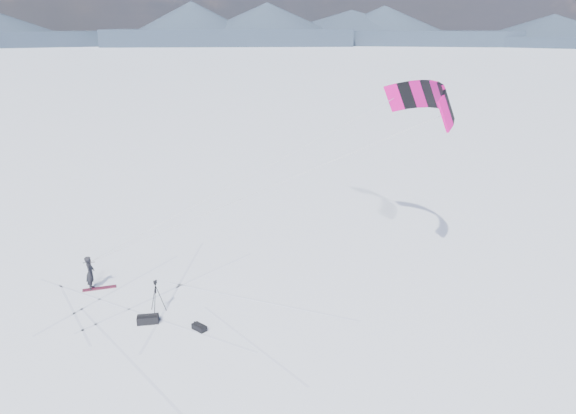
# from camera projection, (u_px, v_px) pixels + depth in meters

# --- Properties ---
(ground) EXTENTS (1800.00, 1800.00, 0.00)m
(ground) POSITION_uv_depth(u_px,v_px,m) (128.00, 312.00, 24.50)
(ground) COLOR white
(horizon_hills) EXTENTS (704.00, 704.42, 10.97)m
(horizon_hills) POSITION_uv_depth(u_px,v_px,m) (117.00, 205.00, 22.97)
(horizon_hills) COLOR #1A2333
(horizon_hills) RESTS_ON ground
(snow_tracks) EXTENTS (17.62, 14.39, 0.01)m
(snow_tracks) POSITION_uv_depth(u_px,v_px,m) (113.00, 319.00, 23.91)
(snow_tracks) COLOR silver
(snow_tracks) RESTS_ON ground
(snowkiter) EXTENTS (0.54, 0.69, 1.67)m
(snowkiter) POSITION_uv_depth(u_px,v_px,m) (92.00, 289.00, 26.64)
(snowkiter) COLOR black
(snowkiter) RESTS_ON ground
(snowboard) EXTENTS (1.53, 0.84, 0.04)m
(snowboard) POSITION_uv_depth(u_px,v_px,m) (99.00, 288.00, 26.65)
(snowboard) COLOR maroon
(snowboard) RESTS_ON ground
(tripod) EXTENTS (0.71, 0.64, 1.51)m
(tripod) POSITION_uv_depth(u_px,v_px,m) (156.00, 292.00, 24.19)
(tripod) COLOR black
(tripod) RESTS_ON ground
(gear_bag_a) EXTENTS (0.96, 0.61, 0.40)m
(gear_bag_a) POSITION_uv_depth(u_px,v_px,m) (148.00, 319.00, 23.55)
(gear_bag_a) COLOR black
(gear_bag_a) RESTS_ON ground
(gear_bag_b) EXTENTS (0.70, 0.63, 0.29)m
(gear_bag_b) POSITION_uv_depth(u_px,v_px,m) (199.00, 327.00, 23.02)
(gear_bag_b) COLOR black
(gear_bag_b) RESTS_ON ground
(power_kite) EXTENTS (17.16, 7.61, 8.02)m
(power_kite) POSITION_uv_depth(u_px,v_px,m) (427.00, 100.00, 27.30)
(power_kite) COLOR #C7056B
(power_kite) RESTS_ON ground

